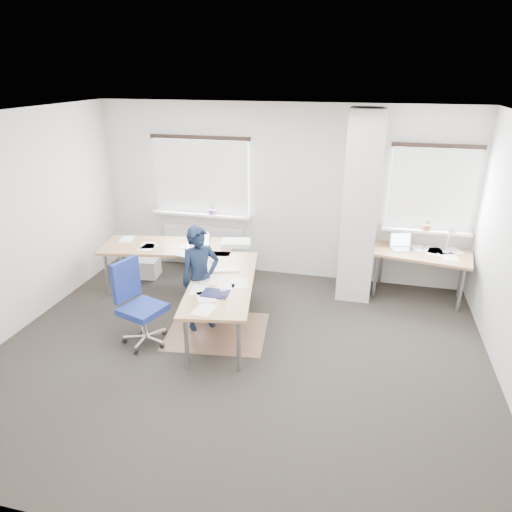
% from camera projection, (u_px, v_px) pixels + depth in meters
% --- Properties ---
extents(ground, '(6.00, 6.00, 0.00)m').
position_uv_depth(ground, '(238.00, 353.00, 5.64)').
color(ground, '#2A2621').
rests_on(ground, ground).
extents(room_shell, '(6.04, 5.04, 2.82)m').
position_uv_depth(room_shell, '(262.00, 208.00, 5.34)').
color(room_shell, beige).
rests_on(room_shell, ground).
extents(floor_mat, '(1.41, 1.24, 0.01)m').
position_uv_depth(floor_mat, '(217.00, 331.00, 6.10)').
color(floor_mat, brown).
rests_on(floor_mat, ground).
extents(white_crate, '(0.54, 0.40, 0.30)m').
position_uv_depth(white_crate, '(144.00, 267.00, 7.69)').
color(white_crate, white).
rests_on(white_crate, ground).
extents(desk_main, '(2.82, 2.63, 0.96)m').
position_uv_depth(desk_main, '(197.00, 263.00, 6.48)').
color(desk_main, olive).
rests_on(desk_main, ground).
extents(desk_side, '(1.50, 0.93, 1.22)m').
position_uv_depth(desk_side, '(422.00, 255.00, 6.78)').
color(desk_side, olive).
rests_on(desk_side, ground).
extents(task_chair, '(0.62, 0.60, 1.09)m').
position_uv_depth(task_chair, '(142.00, 321.00, 5.76)').
color(task_chair, navy).
rests_on(task_chair, ground).
extents(person, '(0.62, 0.60, 1.43)m').
position_uv_depth(person, '(201.00, 279.00, 5.94)').
color(person, black).
rests_on(person, ground).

